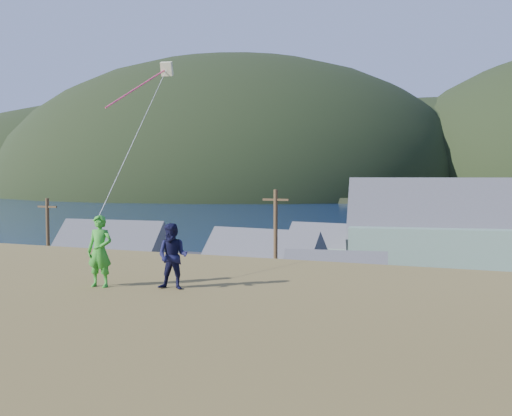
{
  "coord_description": "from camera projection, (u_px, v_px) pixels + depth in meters",
  "views": [
    {
      "loc": [
        7.65,
        -30.04,
        9.92
      ],
      "look_at": [
        0.44,
        -11.65,
        8.8
      ],
      "focal_mm": 40.0,
      "sensor_mm": 36.0,
      "label": 1
    }
  ],
  "objects": [
    {
      "name": "utility_poles",
      "position": [
        289.0,
        270.0,
        33.38
      ],
      "size": [
        36.39,
        0.24,
        9.0
      ],
      "color": "#47331E",
      "rests_on": "waterfront_lot"
    },
    {
      "name": "shed_palegreen_near",
      "position": [
        260.0,
        269.0,
        44.62
      ],
      "size": [
        10.03,
        6.94,
        6.85
      ],
      "rotation": [
        0.0,
        0.0,
        -0.12
      ],
      "color": "gray",
      "rests_on": "waterfront_lot"
    },
    {
      "name": "ground",
      "position": [
        326.0,
        357.0,
        31.27
      ],
      "size": [
        900.0,
        900.0,
        0.0
      ],
      "primitive_type": "plane",
      "color": "#0A1638",
      "rests_on": "ground"
    },
    {
      "name": "kite_rig",
      "position": [
        161.0,
        73.0,
        22.92
      ],
      "size": [
        2.33,
        4.81,
        11.06
      ],
      "color": "#F5F2BA",
      "rests_on": "ground"
    },
    {
      "name": "kite_flyer_green",
      "position": [
        100.0,
        251.0,
        13.9
      ],
      "size": [
        0.68,
        0.49,
        1.76
      ],
      "primitive_type": "imported",
      "rotation": [
        0.0,
        0.0,
        0.11
      ],
      "color": "green",
      "rests_on": "hillside"
    },
    {
      "name": "shed_palegreen_far",
      "position": [
        332.0,
        252.0,
        56.24
      ],
      "size": [
        9.88,
        6.35,
        6.26
      ],
      "rotation": [
        0.0,
        0.0,
        -0.12
      ],
      "color": "gray",
      "rests_on": "waterfront_lot"
    },
    {
      "name": "shed_white",
      "position": [
        334.0,
        288.0,
        39.07
      ],
      "size": [
        7.75,
        5.73,
        5.66
      ],
      "rotation": [
        0.0,
        0.0,
        0.15
      ],
      "color": "silver",
      "rests_on": "waterfront_lot"
    },
    {
      "name": "shed_teal",
      "position": [
        108.0,
        261.0,
        47.59
      ],
      "size": [
        9.89,
        7.35,
        7.46
      ],
      "rotation": [
        0.0,
        0.0,
        0.07
      ],
      "color": "#2C6467",
      "rests_on": "waterfront_lot"
    },
    {
      "name": "grass_strip",
      "position": [
        316.0,
        367.0,
        29.41
      ],
      "size": [
        110.0,
        8.0,
        0.1
      ],
      "primitive_type": "cube",
      "color": "#4C3D19",
      "rests_on": "ground"
    },
    {
      "name": "wharf",
      "position": [
        360.0,
        252.0,
        70.61
      ],
      "size": [
        26.0,
        14.0,
        0.9
      ],
      "primitive_type": "cube",
      "color": "gray",
      "rests_on": "ground"
    },
    {
      "name": "far_shore",
      "position": [
        465.0,
        191.0,
        337.96
      ],
      "size": [
        900.0,
        320.0,
        2.0
      ],
      "primitive_type": "cube",
      "color": "black",
      "rests_on": "ground"
    },
    {
      "name": "parked_cars",
      "position": [
        282.0,
        272.0,
        53.8
      ],
      "size": [
        24.03,
        13.54,
        1.58
      ],
      "color": "#314A7C",
      "rests_on": "waterfront_lot"
    },
    {
      "name": "waterfront_lot",
      "position": [
        377.0,
        295.0,
        47.07
      ],
      "size": [
        72.0,
        36.0,
        0.12
      ],
      "primitive_type": "cube",
      "color": "#28282B",
      "rests_on": "ground"
    },
    {
      "name": "kite_flyer_navy",
      "position": [
        173.0,
        256.0,
        13.62
      ],
      "size": [
        0.85,
        0.71,
        1.58
      ],
      "primitive_type": "imported",
      "rotation": [
        0.0,
        0.0,
        0.15
      ],
      "color": "black",
      "rests_on": "hillside"
    }
  ]
}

